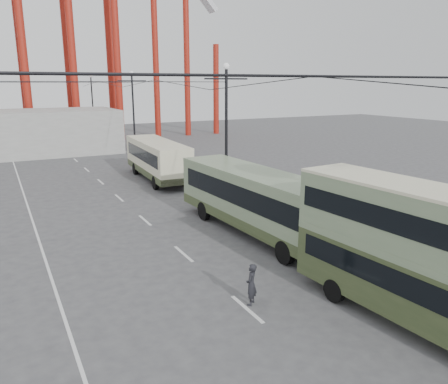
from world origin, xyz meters
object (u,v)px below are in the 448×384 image
single_decker_green (256,199)px  double_decker_bus (417,250)px  single_decker_cream (157,158)px  pedestrian (251,284)px

single_decker_green → double_decker_bus: bearing=-94.4°
single_decker_cream → pedestrian: single_decker_cream is taller
double_decker_bus → single_decker_cream: double_decker_bus is taller
pedestrian → double_decker_bus: bearing=95.0°
single_decker_green → pedestrian: single_decker_green is taller
double_decker_bus → single_decker_green: size_ratio=0.74×
single_decker_cream → pedestrian: 22.75m
double_decker_bus → pedestrian: bearing=133.1°
double_decker_bus → single_decker_cream: (0.14, 26.02, -0.84)m
pedestrian → single_decker_cream: bearing=-143.5°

